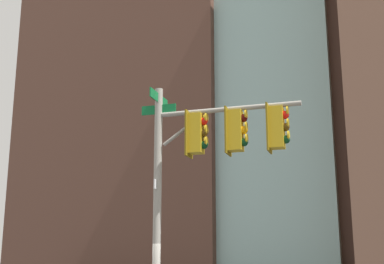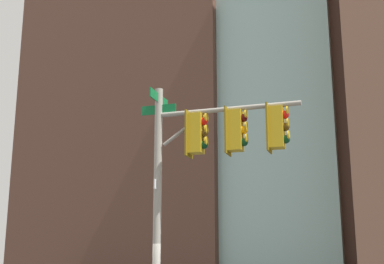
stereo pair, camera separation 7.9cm
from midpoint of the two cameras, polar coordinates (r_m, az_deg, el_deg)
The scene contains 3 objects.
signal_pole_assembly at distance 13.18m, azimuth 1.63°, elevation -2.40°, with size 4.08×1.21×6.44m.
building_glass_tower at distance 70.70m, azimuth 4.42°, elevation 9.52°, with size 27.33×31.48×59.42m, color #9EC6C1.
building_brick_farside at distance 63.02m, azimuth -5.45°, elevation 3.11°, with size 23.25×16.05×40.11m, color brown.
Camera 1 is at (5.81, -12.07, 2.08)m, focal length 50.45 mm.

